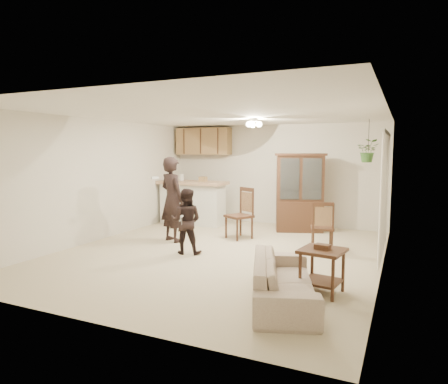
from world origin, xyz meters
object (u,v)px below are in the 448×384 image
at_px(china_hutch, 300,193).
at_px(chair_hutch_left, 239,224).
at_px(adult, 172,198).
at_px(sofa, 284,272).
at_px(child, 186,217).
at_px(chair_hutch_right, 322,236).
at_px(side_table, 322,270).
at_px(chair_bar, 176,213).

distance_m(china_hutch, chair_hutch_left, 1.70).
xyz_separation_m(adult, chair_hutch_left, (1.15, 0.80, -0.60)).
height_order(sofa, child, child).
distance_m(child, chair_hutch_left, 1.63).
distance_m(adult, chair_hutch_right, 3.05).
xyz_separation_m(side_table, chair_hutch_left, (-2.22, 2.58, -0.00)).
distance_m(sofa, chair_hutch_right, 2.80).
bearing_deg(sofa, child, 37.50).
xyz_separation_m(chair_bar, chair_hutch_right, (3.77, -0.97, -0.04)).
xyz_separation_m(china_hutch, chair_hutch_left, (-0.98, -1.26, -0.58)).
bearing_deg(china_hutch, side_table, -91.67).
distance_m(adult, child, 1.07).
distance_m(side_table, chair_bar, 5.36).
bearing_deg(sofa, side_table, -58.76).
height_order(child, chair_hutch_left, child).
height_order(china_hutch, chair_hutch_left, china_hutch).
bearing_deg(side_table, china_hutch, 107.93).
relative_size(china_hutch, side_table, 2.75).
xyz_separation_m(sofa, china_hutch, (-0.86, 4.29, 0.52)).
relative_size(child, side_table, 2.07).
xyz_separation_m(child, china_hutch, (1.38, 2.80, 0.21)).
xyz_separation_m(adult, side_table, (3.37, -1.78, -0.60)).
bearing_deg(child, sofa, 131.79).
bearing_deg(chair_hutch_right, child, 16.27).
xyz_separation_m(sofa, chair_bar, (-3.83, 3.77, -0.07)).
xyz_separation_m(adult, child, (0.75, -0.74, -0.22)).
height_order(adult, china_hutch, adult).
distance_m(china_hutch, chair_hutch_right, 1.81).
height_order(china_hutch, chair_bar, china_hutch).
xyz_separation_m(sofa, adult, (-2.99, 2.23, 0.53)).
bearing_deg(chair_hutch_right, china_hutch, -76.38).
bearing_deg(side_table, adult, 152.21).
bearing_deg(china_hutch, adult, -155.54).
bearing_deg(chair_bar, chair_hutch_left, -43.41).
height_order(adult, chair_hutch_left, adult).
bearing_deg(sofa, chair_hutch_left, 12.43).
height_order(side_table, chair_bar, chair_bar).
height_order(adult, child, adult).
xyz_separation_m(sofa, child, (-2.24, 1.49, 0.31)).
distance_m(child, chair_bar, 2.80).
relative_size(adult, chair_hutch_right, 1.95).
bearing_deg(side_table, child, 158.44).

